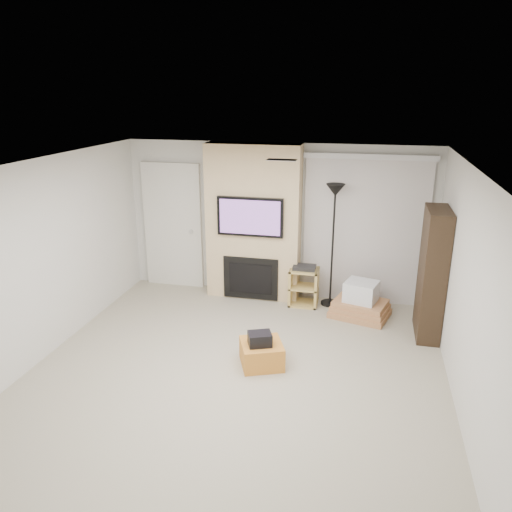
% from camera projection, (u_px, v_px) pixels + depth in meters
% --- Properties ---
extents(floor, '(5.00, 5.50, 0.00)m').
position_uv_depth(floor, '(234.00, 378.00, 5.96)').
color(floor, '#A79F89').
rests_on(floor, ground).
extents(ceiling, '(5.00, 5.50, 0.00)m').
position_uv_depth(ceiling, '(230.00, 169.00, 5.17)').
color(ceiling, white).
rests_on(ceiling, wall_back).
extents(wall_back, '(5.00, 0.00, 2.50)m').
position_uv_depth(wall_back, '(277.00, 221.00, 8.11)').
color(wall_back, silver).
rests_on(wall_back, ground).
extents(wall_front, '(5.00, 0.00, 2.50)m').
position_uv_depth(wall_front, '(111.00, 442.00, 3.03)').
color(wall_front, silver).
rests_on(wall_front, ground).
extents(wall_left, '(0.00, 5.50, 2.50)m').
position_uv_depth(wall_left, '(35.00, 264.00, 6.10)').
color(wall_left, silver).
rests_on(wall_left, ground).
extents(wall_right, '(0.00, 5.50, 2.50)m').
position_uv_depth(wall_right, '(470.00, 301.00, 5.04)').
color(wall_right, silver).
rests_on(wall_right, ground).
extents(hvac_vent, '(0.35, 0.18, 0.01)m').
position_uv_depth(hvac_vent, '(282.00, 160.00, 5.83)').
color(hvac_vent, silver).
rests_on(hvac_vent, ceiling).
extents(ottoman, '(0.65, 0.65, 0.30)m').
position_uv_depth(ottoman, '(262.00, 354.00, 6.21)').
color(ottoman, orange).
rests_on(ottoman, floor).
extents(black_bag, '(0.34, 0.31, 0.16)m').
position_uv_depth(black_bag, '(260.00, 339.00, 6.10)').
color(black_bag, black).
rests_on(black_bag, ottoman).
extents(fireplace_wall, '(1.50, 0.47, 2.50)m').
position_uv_depth(fireplace_wall, '(253.00, 224.00, 7.99)').
color(fireplace_wall, beige).
rests_on(fireplace_wall, floor).
extents(entry_door, '(1.02, 0.11, 2.14)m').
position_uv_depth(entry_door, '(173.00, 226.00, 8.52)').
color(entry_door, silver).
rests_on(entry_door, floor).
extents(vertical_blinds, '(1.98, 0.10, 2.37)m').
position_uv_depth(vertical_blinds, '(365.00, 225.00, 7.76)').
color(vertical_blinds, silver).
rests_on(vertical_blinds, floor).
extents(floor_lamp, '(0.29, 0.29, 1.94)m').
position_uv_depth(floor_lamp, '(334.00, 211.00, 7.54)').
color(floor_lamp, black).
rests_on(floor_lamp, floor).
extents(av_stand, '(0.45, 0.38, 0.66)m').
position_uv_depth(av_stand, '(304.00, 284.00, 7.90)').
color(av_stand, tan).
rests_on(av_stand, floor).
extents(box_stack, '(0.97, 0.83, 0.56)m').
position_uv_depth(box_stack, '(360.00, 303.00, 7.53)').
color(box_stack, '#BB7F50').
rests_on(box_stack, floor).
extents(bookshelf, '(0.30, 0.80, 1.80)m').
position_uv_depth(bookshelf, '(432.00, 274.00, 6.77)').
color(bookshelf, black).
rests_on(bookshelf, floor).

